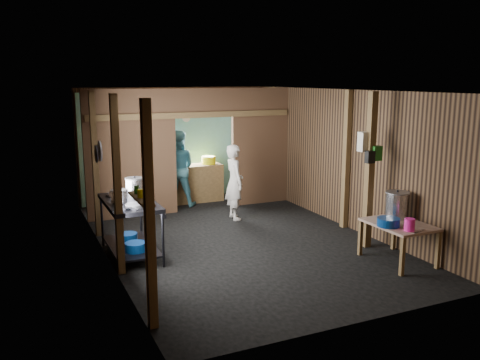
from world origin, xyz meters
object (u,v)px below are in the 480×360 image
prep_table (398,242)px  stock_pot (397,206)px  stove_pot_large (135,187)px  cook (234,182)px  gas_range (131,229)px  yellow_tub (209,160)px  pink_bucket (410,225)px

prep_table → stock_pot: size_ratio=2.34×
prep_table → stove_pot_large: 4.29m
cook → gas_range: bearing=122.8°
stove_pot_large → stock_pot: (3.71, -2.05, -0.23)m
gas_range → cook: bearing=29.2°
stove_pot_large → yellow_tub: stove_pot_large is taller
gas_range → pink_bucket: gas_range is taller
pink_bucket → yellow_tub: yellow_tub is taller
gas_range → cook: cook is taller
stove_pot_large → stock_pot: size_ratio=0.71×
gas_range → stock_pot: bearing=-23.7°
yellow_tub → cook: cook is taller
pink_bucket → cook: (-1.18, 3.66, 0.05)m
prep_table → stock_pot: (0.17, 0.26, 0.51)m
gas_range → prep_table: size_ratio=1.47×
pink_bucket → cook: 3.85m
prep_table → yellow_tub: (-1.20, 5.04, 0.63)m
pink_bucket → yellow_tub: bearing=101.2°
prep_table → stove_pot_large: size_ratio=3.32×
yellow_tub → stock_pot: bearing=-73.9°
cook → stove_pot_large: bearing=117.5°
prep_table → yellow_tub: 5.22m
prep_table → pink_bucket: (-0.13, -0.36, 0.40)m
prep_table → cook: 3.58m
prep_table → gas_range: bearing=152.1°
stove_pot_large → pink_bucket: 4.35m
stock_pot → cook: cook is taller
gas_range → prep_table: 4.20m
stock_pot → cook: size_ratio=0.29×
stock_pot → gas_range: bearing=156.3°
gas_range → pink_bucket: bearing=-33.0°
stove_pot_large → yellow_tub: bearing=49.4°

